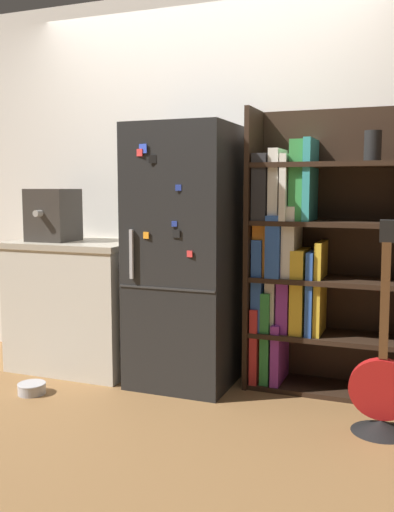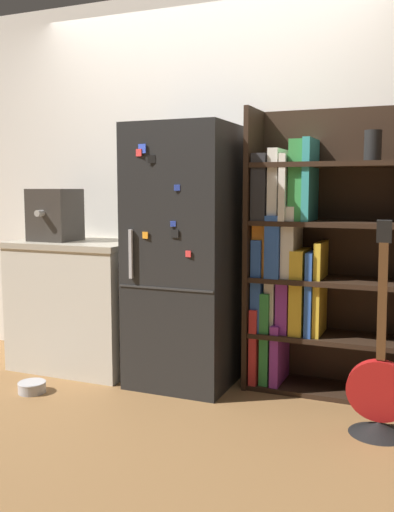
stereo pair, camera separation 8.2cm
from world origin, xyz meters
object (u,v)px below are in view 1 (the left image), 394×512
at_px(guitar, 381,402).
at_px(bookshelf, 306,260).
at_px(pet_bowl, 32,388).
at_px(espresso_machine, 53,215).
at_px(refrigerator, 186,256).

bearing_deg(guitar, bookshelf, 132.49).
bearing_deg(guitar, pet_bowl, -174.57).
relative_size(guitar, pet_bowl, 6.41).
distance_m(espresso_machine, guitar, 2.44).
xyz_separation_m(refrigerator, espresso_machine, (-0.99, -0.05, 0.25)).
xyz_separation_m(bookshelf, pet_bowl, (-1.55, -0.75, -0.79)).
bearing_deg(bookshelf, espresso_machine, -173.02).
relative_size(refrigerator, espresso_machine, 4.59).
bearing_deg(guitar, refrigerator, 162.87).
distance_m(bookshelf, espresso_machine, 1.77).
relative_size(bookshelf, pet_bowl, 10.08).
xyz_separation_m(refrigerator, pet_bowl, (-0.80, -0.58, -0.79)).
bearing_deg(bookshelf, refrigerator, -167.43).
height_order(refrigerator, guitar, refrigerator).
bearing_deg(espresso_machine, bookshelf, 6.98).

